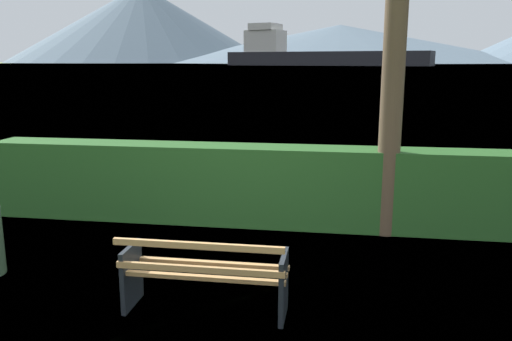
% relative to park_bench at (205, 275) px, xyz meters
% --- Properties ---
extents(ground_plane, '(1400.00, 1400.00, 0.00)m').
position_rel_park_bench_xyz_m(ground_plane, '(0.00, 0.06, -0.43)').
color(ground_plane, olive).
extents(water_surface, '(620.00, 620.00, 0.00)m').
position_rel_park_bench_xyz_m(water_surface, '(0.00, 306.93, -0.43)').
color(water_surface, '#6B8EA3').
rests_on(water_surface, ground_plane).
extents(park_bench, '(1.72, 0.57, 0.87)m').
position_rel_park_bench_xyz_m(park_bench, '(0.00, 0.00, 0.00)').
color(park_bench, tan).
rests_on(park_bench, ground_plane).
extents(hedge_row, '(8.75, 0.68, 1.27)m').
position_rel_park_bench_xyz_m(hedge_row, '(0.00, 3.13, 0.21)').
color(hedge_row, '#285B23').
rests_on(hedge_row, ground_plane).
extents(cargo_ship_large, '(104.77, 46.75, 21.60)m').
position_rel_park_bench_xyz_m(cargo_ship_large, '(-14.28, 268.73, 5.61)').
color(cargo_ship_large, '#232328').
rests_on(cargo_ship_large, water_surface).
extents(distant_hills, '(849.67, 449.64, 87.14)m').
position_rel_park_bench_xyz_m(distant_hills, '(51.30, 573.30, 36.62)').
color(distant_hills, slate).
rests_on(distant_hills, ground_plane).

